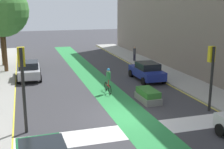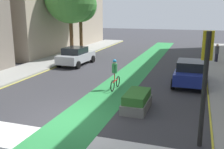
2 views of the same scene
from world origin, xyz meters
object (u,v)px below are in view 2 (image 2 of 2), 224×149
at_px(traffic_signal_near_right, 206,67).
at_px(car_silver_left_far, 76,56).
at_px(pedestrian_sidewalk_right_b, 217,53).
at_px(street_tree_far, 80,5).
at_px(cyclist_in_lane, 115,74).
at_px(car_blue_right_far, 190,72).
at_px(median_planter, 137,101).

height_order(traffic_signal_near_right, car_silver_left_far, traffic_signal_near_right).
distance_m(pedestrian_sidewalk_right_b, street_tree_far, 14.75).
relative_size(traffic_signal_near_right, cyclist_in_lane, 2.14).
bearing_deg(car_silver_left_far, cyclist_in_lane, -47.65).
relative_size(pedestrian_sidewalk_right_b, street_tree_far, 0.23).
height_order(car_blue_right_far, street_tree_far, street_tree_far).
height_order(street_tree_far, median_planter, street_tree_far).
xyz_separation_m(cyclist_in_lane, median_planter, (1.98, -2.75, -0.57)).
bearing_deg(street_tree_far, pedestrian_sidewalk_right_b, -6.22).
xyz_separation_m(car_blue_right_far, cyclist_in_lane, (-4.21, -2.57, 0.17)).
bearing_deg(car_blue_right_far, street_tree_far, 141.36).
relative_size(cyclist_in_lane, median_planter, 0.84).
bearing_deg(cyclist_in_lane, car_blue_right_far, 31.42).
distance_m(car_blue_right_far, street_tree_far, 16.02).
height_order(pedestrian_sidewalk_right_b, median_planter, pedestrian_sidewalk_right_b).
xyz_separation_m(pedestrian_sidewalk_right_b, median_planter, (-4.24, -13.42, -0.55)).
relative_size(traffic_signal_near_right, car_blue_right_far, 0.94).
distance_m(car_silver_left_far, car_blue_right_far, 10.26).
xyz_separation_m(cyclist_in_lane, street_tree_far, (-7.82, 12.19, 4.22)).
distance_m(car_silver_left_far, street_tree_far, 7.96).
height_order(traffic_signal_near_right, street_tree_far, street_tree_far).
relative_size(car_blue_right_far, pedestrian_sidewalk_right_b, 2.64).
relative_size(traffic_signal_near_right, median_planter, 1.81).
bearing_deg(pedestrian_sidewalk_right_b, median_planter, -107.55).
relative_size(car_silver_left_far, cyclist_in_lane, 2.29).
relative_size(car_silver_left_far, median_planter, 1.93).
relative_size(traffic_signal_near_right, car_silver_left_far, 0.93).
height_order(car_silver_left_far, car_blue_right_far, same).
height_order(traffic_signal_near_right, pedestrian_sidewalk_right_b, traffic_signal_near_right).
bearing_deg(car_silver_left_far, pedestrian_sidewalk_right_b, 21.80).
xyz_separation_m(car_blue_right_far, median_planter, (-2.23, -5.33, -0.40)).
distance_m(traffic_signal_near_right, cyclist_in_lane, 7.47).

